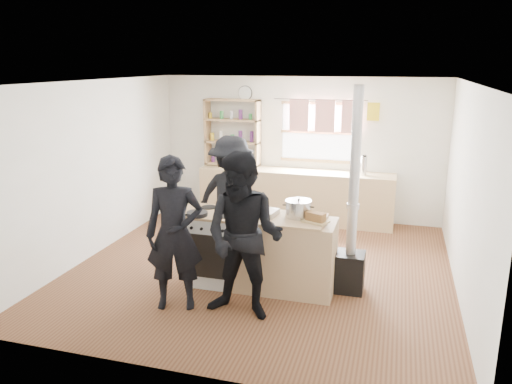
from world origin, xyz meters
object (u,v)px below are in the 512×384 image
(roast_tray, at_px, (263,212))
(flue_heater, at_px, (351,240))
(bread_board, at_px, (316,218))
(person_far, at_px, (232,197))
(skillet_greens, at_px, (197,214))
(person_near_left, at_px, (175,234))
(person_near_right, at_px, (244,237))
(thermos, at_px, (364,166))
(stockpot_counter, at_px, (298,209))
(cooking_island, at_px, (261,251))
(stockpot_stove, at_px, (231,205))

(roast_tray, bearing_deg, flue_heater, 7.76)
(bread_board, bearing_deg, person_far, 144.75)
(skillet_greens, distance_m, person_near_left, 0.56)
(skillet_greens, relative_size, person_near_left, 0.20)
(flue_heater, bearing_deg, person_near_right, -137.85)
(thermos, relative_size, skillet_greens, 0.89)
(stockpot_counter, bearing_deg, skillet_greens, -166.16)
(thermos, bearing_deg, flue_heater, -88.63)
(stockpot_counter, height_order, person_far, person_far)
(stockpot_counter, bearing_deg, thermos, 78.00)
(flue_heater, bearing_deg, roast_tray, -172.24)
(flue_heater, relative_size, person_near_right, 1.35)
(person_near_right, xyz_separation_m, person_far, (-0.70, 1.66, -0.05))
(roast_tray, height_order, person_far, person_far)
(cooking_island, bearing_deg, person_far, 127.75)
(flue_heater, relative_size, person_far, 1.42)
(skillet_greens, xyz_separation_m, flue_heater, (1.82, 0.41, -0.31))
(cooking_island, height_order, stockpot_stove, stockpot_stove)
(skillet_greens, xyz_separation_m, stockpot_counter, (1.19, 0.29, 0.08))
(cooking_island, bearing_deg, skillet_greens, -163.69)
(cooking_island, relative_size, skillet_greens, 5.54)
(person_near_right, bearing_deg, cooking_island, 95.67)
(cooking_island, relative_size, person_near_right, 1.07)
(cooking_island, height_order, roast_tray, roast_tray)
(skillet_greens, xyz_separation_m, roast_tray, (0.76, 0.26, 0.01))
(cooking_island, distance_m, skillet_greens, 0.92)
(person_near_left, xyz_separation_m, person_near_right, (0.81, 0.00, 0.04))
(roast_tray, relative_size, person_near_right, 0.20)
(person_near_left, height_order, person_near_right, person_near_right)
(stockpot_counter, height_order, person_near_left, person_near_left)
(cooking_island, height_order, person_far, person_far)
(bread_board, height_order, person_near_left, person_near_left)
(stockpot_stove, height_order, flue_heater, flue_heater)
(person_near_right, bearing_deg, skillet_greens, 148.92)
(flue_heater, xyz_separation_m, person_far, (-1.76, 0.70, 0.22))
(stockpot_counter, xyz_separation_m, flue_heater, (0.64, 0.11, -0.38))
(roast_tray, bearing_deg, person_near_right, -89.39)
(flue_heater, height_order, person_near_right, flue_heater)
(bread_board, relative_size, person_far, 0.19)
(stockpot_stove, distance_m, person_near_left, 0.94)
(bread_board, bearing_deg, stockpot_stove, 171.56)
(thermos, height_order, cooking_island, thermos)
(person_near_left, relative_size, person_far, 1.00)
(skillet_greens, bearing_deg, stockpot_counter, 13.84)
(bread_board, distance_m, person_far, 1.67)
(bread_board, distance_m, person_near_right, 0.96)
(skillet_greens, xyz_separation_m, person_far, (0.07, 1.11, -0.08))
(stockpot_counter, bearing_deg, cooking_island, -170.53)
(roast_tray, relative_size, flue_heater, 0.15)
(roast_tray, distance_m, person_far, 1.10)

